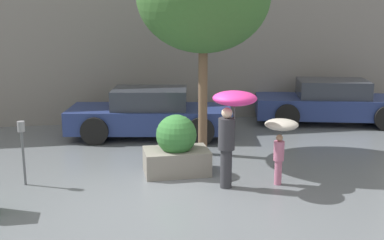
% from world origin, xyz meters
% --- Properties ---
extents(ground_plane, '(40.00, 40.00, 0.00)m').
position_xyz_m(ground_plane, '(0.00, 0.00, 0.00)').
color(ground_plane, slate).
extents(building_facade, '(18.00, 0.30, 6.00)m').
position_xyz_m(building_facade, '(0.00, 6.50, 3.00)').
color(building_facade, gray).
rests_on(building_facade, ground).
extents(planter_box, '(1.33, 0.86, 1.25)m').
position_xyz_m(planter_box, '(0.54, 1.26, 0.54)').
color(planter_box, gray).
rests_on(planter_box, ground).
extents(person_adult, '(0.82, 0.82, 1.88)m').
position_xyz_m(person_adult, '(1.42, 0.20, 1.42)').
color(person_adult, '#2D2D33').
rests_on(person_adult, ground).
extents(person_child, '(0.65, 0.65, 1.29)m').
position_xyz_m(person_child, '(2.42, 0.26, 1.03)').
color(person_child, '#B76684').
rests_on(person_child, ground).
extents(parked_car_near, '(4.58, 2.51, 1.32)m').
position_xyz_m(parked_car_near, '(0.34, 4.43, 0.62)').
color(parked_car_near, navy).
rests_on(parked_car_near, ground).
extents(parked_car_far, '(4.81, 2.85, 1.32)m').
position_xyz_m(parked_car_far, '(5.93, 5.03, 0.62)').
color(parked_car_far, navy).
rests_on(parked_car_far, ground).
extents(parking_meter, '(0.14, 0.14, 1.27)m').
position_xyz_m(parking_meter, '(-2.48, 1.14, 0.91)').
color(parking_meter, '#595B60').
rests_on(parking_meter, ground).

